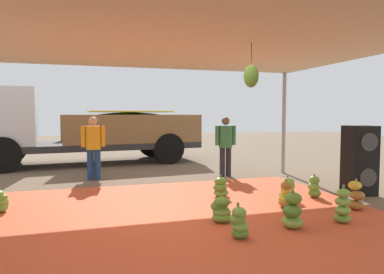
{
  "coord_description": "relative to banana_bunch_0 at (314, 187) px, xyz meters",
  "views": [
    {
      "loc": [
        -1.34,
        -5.15,
        1.62
      ],
      "look_at": [
        0.6,
        1.36,
        1.18
      ],
      "focal_mm": 32.77,
      "sensor_mm": 36.0,
      "label": 1
    }
  ],
  "objects": [
    {
      "name": "cargo_truck_main",
      "position": [
        -4.49,
        6.11,
        0.98
      ],
      "size": [
        7.23,
        2.84,
        2.4
      ],
      "color": "#2D2D2D",
      "rests_on": "ground"
    },
    {
      "name": "tarp_orange",
      "position": [
        -2.84,
        -0.6,
        -0.2
      ],
      "size": [
        6.7,
        5.58,
        0.01
      ],
      "primitive_type": "cube",
      "color": "#D1512D",
      "rests_on": "ground"
    },
    {
      "name": "banana_bunch_10",
      "position": [
        -0.59,
        -0.01,
        0.0
      ],
      "size": [
        0.36,
        0.36,
        0.46
      ],
      "color": "#60932D",
      "rests_on": "tarp_orange"
    },
    {
      "name": "banana_bunch_1",
      "position": [
        -1.73,
        0.55,
        -0.02
      ],
      "size": [
        0.43,
        0.43,
        0.42
      ],
      "color": "#6B9E38",
      "rests_on": "tarp_orange"
    },
    {
      "name": "ground_plane",
      "position": [
        -2.84,
        2.4,
        -0.2
      ],
      "size": [
        40.0,
        40.0,
        0.0
      ],
      "primitive_type": "plane",
      "color": "brown"
    },
    {
      "name": "banana_bunch_6",
      "position": [
        -2.33,
        -1.66,
        0.0
      ],
      "size": [
        0.33,
        0.33,
        0.47
      ],
      "color": "#518428",
      "rests_on": "tarp_orange"
    },
    {
      "name": "banana_bunch_4",
      "position": [
        -0.93,
        -0.5,
        0.02
      ],
      "size": [
        0.32,
        0.32,
        0.51
      ],
      "color": "#996628",
      "rests_on": "tarp_orange"
    },
    {
      "name": "banana_bunch_0",
      "position": [
        0.0,
        0.0,
        0.0
      ],
      "size": [
        0.3,
        0.29,
        0.45
      ],
      "color": "#60932D",
      "rests_on": "tarp_orange"
    },
    {
      "name": "worker_1",
      "position": [
        -4.03,
        3.7,
        0.7
      ],
      "size": [
        0.57,
        0.35,
        1.55
      ],
      "color": "#337A4C",
      "rests_on": "ground"
    },
    {
      "name": "banana_bunch_7",
      "position": [
        -1.44,
        -1.5,
        0.04
      ],
      "size": [
        0.41,
        0.41,
        0.54
      ],
      "color": "#75A83D",
      "rests_on": "tarp_orange"
    },
    {
      "name": "banana_bunch_2",
      "position": [
        -2.3,
        -0.94,
        -0.01
      ],
      "size": [
        0.41,
        0.42,
        0.43
      ],
      "color": "#60932D",
      "rests_on": "tarp_orange"
    },
    {
      "name": "worker_0",
      "position": [
        -4.06,
        3.12,
        0.7
      ],
      "size": [
        0.57,
        0.35,
        1.56
      ],
      "color": "navy",
      "rests_on": "ground"
    },
    {
      "name": "banana_bunch_9",
      "position": [
        -0.59,
        -1.5,
        0.04
      ],
      "size": [
        0.35,
        0.36,
        0.57
      ],
      "color": "#60932D",
      "rests_on": "tarp_orange"
    },
    {
      "name": "banana_bunch_8",
      "position": [
        -5.59,
        0.6,
        -0.02
      ],
      "size": [
        0.32,
        0.32,
        0.42
      ],
      "color": "#6B9E38",
      "rests_on": "tarp_orange"
    },
    {
      "name": "worker_2",
      "position": [
        -0.77,
        2.68,
        0.7
      ],
      "size": [
        0.57,
        0.35,
        1.55
      ],
      "color": "#26262D",
      "rests_on": "ground"
    },
    {
      "name": "banana_bunch_5",
      "position": [
        0.15,
        -0.94,
        0.03
      ],
      "size": [
        0.31,
        0.32,
        0.52
      ],
      "color": "#996628",
      "rests_on": "tarp_orange"
    },
    {
      "name": "tent_canopy",
      "position": [
        -2.84,
        -0.68,
        2.53
      ],
      "size": [
        8.0,
        7.0,
        2.81
      ],
      "color": "#9EA0A5",
      "rests_on": "ground"
    },
    {
      "name": "speaker_stack",
      "position": [
        1.04,
        -0.01,
        0.49
      ],
      "size": [
        0.61,
        0.53,
        1.39
      ],
      "color": "black",
      "rests_on": "ground"
    }
  ]
}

